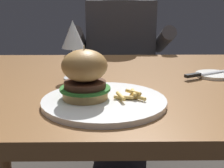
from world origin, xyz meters
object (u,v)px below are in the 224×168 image
Objects in this scene: bread_plate at (214,75)px; diner_person at (120,77)px; burger_sandwich at (85,74)px; wine_glass at (73,36)px; main_plate at (104,101)px; table_knife at (204,74)px.

diner_person reaches higher than bread_plate.
bread_plate is 0.76m from diner_person.
burger_sandwich is 0.99m from diner_person.
main_plate is at bearing -68.30° from wine_glass.
diner_person reaches higher than burger_sandwich.
diner_person is (-0.29, 0.68, -0.18)m from bread_plate.
main_plate reaches higher than bread_plate.
burger_sandwich is (-0.05, 0.01, 0.07)m from main_plate.
table_knife is (0.37, 0.25, -0.06)m from burger_sandwich.
burger_sandwich is at bearing -97.49° from diner_person.
burger_sandwich is at bearing -146.34° from table_knife.
burger_sandwich is at bearing 172.51° from main_plate.
diner_person is (0.12, 0.95, -0.25)m from burger_sandwich.
burger_sandwich is 0.11× the size of diner_person.
table_knife is (-0.04, -0.02, 0.01)m from bread_plate.
burger_sandwich reaches higher than main_plate.
diner_person is at bearing 75.75° from wine_glass.
main_plate is 0.46m from bread_plate.
wine_glass is at bearing -177.07° from bread_plate.
main_plate is 0.41m from table_knife.
bread_plate is 0.69× the size of table_knife.
bread_plate is (0.47, 0.02, -0.13)m from wine_glass.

